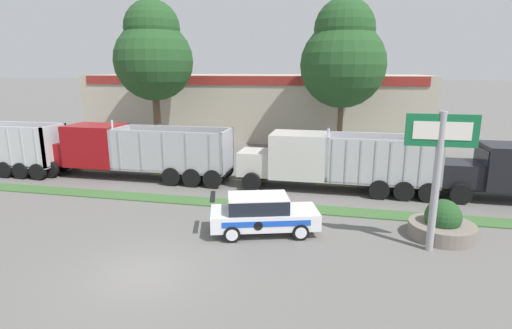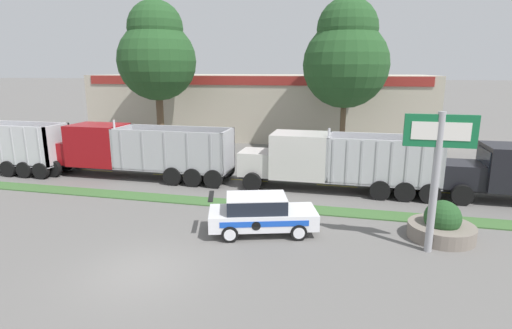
# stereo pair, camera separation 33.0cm
# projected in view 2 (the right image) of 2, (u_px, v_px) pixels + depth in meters

# --- Properties ---
(ground_plane) EXTENTS (600.00, 600.00, 0.00)m
(ground_plane) POSITION_uv_depth(u_px,v_px,m) (141.00, 272.00, 13.62)
(ground_plane) COLOR slate
(grass_verge) EXTENTS (120.00, 1.25, 0.06)m
(grass_verge) POSITION_uv_depth(u_px,v_px,m) (214.00, 202.00, 20.76)
(grass_verge) COLOR #3D6633
(grass_verge) RESTS_ON ground_plane
(centre_line_1) EXTENTS (2.40, 0.14, 0.01)m
(centre_line_1) POSITION_uv_depth(u_px,v_px,m) (31.00, 166.00, 28.62)
(centre_line_1) COLOR yellow
(centre_line_1) RESTS_ON ground_plane
(centre_line_2) EXTENTS (2.40, 0.14, 0.01)m
(centre_line_2) POSITION_uv_depth(u_px,v_px,m) (97.00, 171.00, 27.41)
(centre_line_2) COLOR yellow
(centre_line_2) RESTS_ON ground_plane
(centre_line_3) EXTENTS (2.40, 0.14, 0.01)m
(centre_line_3) POSITION_uv_depth(u_px,v_px,m) (170.00, 175.00, 26.20)
(centre_line_3) COLOR yellow
(centre_line_3) RESTS_ON ground_plane
(centre_line_4) EXTENTS (2.40, 0.14, 0.01)m
(centre_line_4) POSITION_uv_depth(u_px,v_px,m) (249.00, 180.00, 24.99)
(centre_line_4) COLOR yellow
(centre_line_4) RESTS_ON ground_plane
(centre_line_5) EXTENTS (2.40, 0.14, 0.01)m
(centre_line_5) POSITION_uv_depth(u_px,v_px,m) (337.00, 186.00, 23.77)
(centre_line_5) COLOR yellow
(centre_line_5) RESTS_ON ground_plane
(centre_line_6) EXTENTS (2.40, 0.14, 0.01)m
(centre_line_6) POSITION_uv_depth(u_px,v_px,m) (434.00, 192.00, 22.56)
(centre_line_6) COLOR yellow
(centre_line_6) RESTS_ON ground_plane
(dump_truck_lead) EXTENTS (12.51, 2.78, 3.78)m
(dump_truck_lead) POSITION_uv_depth(u_px,v_px,m) (117.00, 150.00, 25.68)
(dump_truck_lead) COLOR black
(dump_truck_lead) RESTS_ON ground_plane
(dump_truck_trail) EXTENTS (11.07, 2.81, 3.68)m
(dump_truck_trail) POSITION_uv_depth(u_px,v_px,m) (317.00, 161.00, 22.81)
(dump_truck_trail) COLOR black
(dump_truck_trail) RESTS_ON ground_plane
(rally_car) EXTENTS (4.82, 3.07, 1.68)m
(rally_car) POSITION_uv_depth(u_px,v_px,m) (261.00, 214.00, 16.75)
(rally_car) COLOR white
(rally_car) RESTS_ON ground_plane
(store_sign_post) EXTENTS (2.47, 0.28, 5.31)m
(store_sign_post) POSITION_uv_depth(u_px,v_px,m) (438.00, 156.00, 14.35)
(store_sign_post) COLOR #9E9EA3
(store_sign_post) RESTS_ON ground_plane
(stone_planter) EXTENTS (2.62, 2.62, 1.61)m
(stone_planter) POSITION_uv_depth(u_px,v_px,m) (442.00, 226.00, 16.25)
(stone_planter) COLOR slate
(stone_planter) RESTS_ON ground_plane
(store_building_backdrop) EXTENTS (33.60, 12.10, 6.25)m
(store_building_backdrop) POSITION_uv_depth(u_px,v_px,m) (261.00, 105.00, 42.48)
(store_building_backdrop) COLOR #BCB29E
(store_building_backdrop) RESTS_ON ground_plane
(tree_behind_left) EXTENTS (6.61, 6.61, 12.08)m
(tree_behind_left) POSITION_uv_depth(u_px,v_px,m) (346.00, 56.00, 30.54)
(tree_behind_left) COLOR brown
(tree_behind_left) RESTS_ON ground_plane
(tree_behind_centre) EXTENTS (6.55, 6.55, 12.37)m
(tree_behind_centre) POSITION_uv_depth(u_px,v_px,m) (157.00, 53.00, 33.32)
(tree_behind_centre) COLOR brown
(tree_behind_centre) RESTS_ON ground_plane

